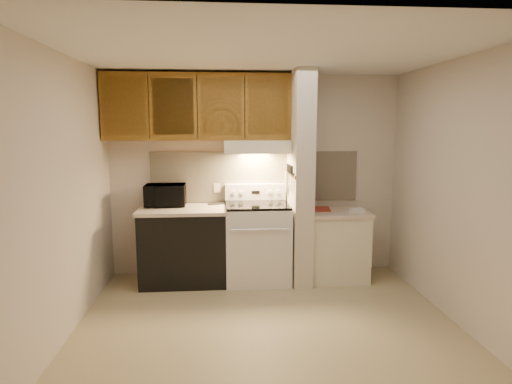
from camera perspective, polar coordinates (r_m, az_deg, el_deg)
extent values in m
plane|color=tan|center=(4.29, 1.50, -16.98)|extent=(3.60, 3.60, 0.00)
plane|color=white|center=(3.92, 1.65, 18.09)|extent=(3.60, 3.60, 0.00)
cube|color=beige|center=(5.40, -0.13, 2.23)|extent=(3.60, 2.50, 0.02)
cube|color=beige|center=(4.13, -24.09, -0.56)|extent=(0.02, 3.00, 2.50)
cube|color=beige|center=(4.48, 25.12, 0.04)|extent=(0.02, 3.00, 2.50)
cube|color=beige|center=(5.39, -0.12, 2.05)|extent=(2.60, 0.02, 0.63)
cube|color=silver|center=(5.21, 0.17, -6.87)|extent=(0.76, 0.65, 0.92)
cube|color=black|center=(4.90, 0.48, -7.42)|extent=(0.50, 0.01, 0.30)
cylinder|color=silver|center=(4.80, 0.52, -5.03)|extent=(0.65, 0.02, 0.02)
cube|color=black|center=(5.10, 0.17, -1.73)|extent=(0.74, 0.64, 0.03)
cube|color=silver|center=(5.36, -0.08, 0.03)|extent=(0.76, 0.08, 0.20)
cube|color=black|center=(5.32, -0.04, -0.04)|extent=(0.10, 0.01, 0.04)
cylinder|color=silver|center=(5.31, -3.05, -0.08)|extent=(0.05, 0.02, 0.05)
cylinder|color=silver|center=(5.31, -1.97, -0.07)|extent=(0.05, 0.02, 0.05)
cylinder|color=silver|center=(5.34, 1.89, -0.02)|extent=(0.05, 0.02, 0.05)
cylinder|color=silver|center=(5.35, 2.95, -0.01)|extent=(0.05, 0.02, 0.05)
cube|color=black|center=(5.23, -9.57, -7.22)|extent=(1.00, 0.63, 0.87)
cube|color=beige|center=(5.13, -9.69, -2.32)|extent=(1.04, 0.67, 0.04)
cube|color=black|center=(5.30, -5.20, -1.57)|extent=(0.24, 0.14, 0.02)
cylinder|color=#265E5B|center=(5.37, -13.23, -1.13)|extent=(0.10, 0.10, 0.11)
cube|color=beige|center=(5.38, -5.21, 0.55)|extent=(0.08, 0.01, 0.12)
imported|color=black|center=(5.26, -11.99, -0.42)|extent=(0.48, 0.33, 0.26)
cube|color=beige|center=(5.12, 5.88, 1.82)|extent=(0.22, 0.70, 2.50)
cube|color=brown|center=(5.09, 4.61, 2.37)|extent=(0.01, 0.70, 0.04)
cube|color=black|center=(5.04, 4.63, 2.53)|extent=(0.02, 0.42, 0.04)
cube|color=silver|center=(4.89, 4.78, 1.16)|extent=(0.01, 0.03, 0.16)
cylinder|color=black|center=(4.86, 4.83, 2.89)|extent=(0.02, 0.02, 0.10)
cube|color=silver|center=(4.96, 4.65, 1.16)|extent=(0.01, 0.04, 0.18)
cylinder|color=black|center=(4.95, 4.66, 3.00)|extent=(0.02, 0.02, 0.10)
cube|color=silver|center=(5.06, 4.47, 1.19)|extent=(0.01, 0.04, 0.20)
cylinder|color=black|center=(5.03, 4.52, 3.09)|extent=(0.02, 0.02, 0.10)
cube|color=silver|center=(5.12, 4.37, 1.50)|extent=(0.01, 0.04, 0.16)
cylinder|color=black|center=(5.10, 4.38, 3.18)|extent=(0.02, 0.02, 0.10)
cube|color=silver|center=(5.21, 4.20, 1.53)|extent=(0.01, 0.04, 0.18)
cylinder|color=black|center=(5.19, 4.23, 3.27)|extent=(0.02, 0.02, 0.10)
cube|color=gray|center=(5.27, 4.13, 1.37)|extent=(0.03, 0.10, 0.25)
cube|color=beige|center=(5.39, 10.60, -7.12)|extent=(0.70, 0.60, 0.81)
cube|color=beige|center=(5.29, 10.73, -2.68)|extent=(0.74, 0.64, 0.04)
cube|color=#A23625|center=(5.33, 8.59, -2.25)|extent=(0.28, 0.35, 0.01)
cube|color=white|center=(5.25, 13.35, -2.39)|extent=(0.18, 0.14, 0.04)
cube|color=beige|center=(5.15, 0.06, 6.10)|extent=(0.78, 0.44, 0.15)
cube|color=beige|center=(4.94, 0.26, 5.46)|extent=(0.78, 0.04, 0.06)
cube|color=brown|center=(5.18, -7.75, 11.12)|extent=(2.18, 0.33, 0.77)
cube|color=brown|center=(5.13, -17.17, 10.84)|extent=(0.46, 0.01, 0.63)
cube|color=black|center=(5.08, -14.11, 10.99)|extent=(0.01, 0.01, 0.73)
cube|color=brown|center=(5.05, -11.00, 11.11)|extent=(0.46, 0.01, 0.63)
cube|color=black|center=(5.02, -7.85, 11.20)|extent=(0.01, 0.01, 0.73)
cube|color=brown|center=(5.02, -4.68, 11.25)|extent=(0.46, 0.01, 0.63)
cube|color=black|center=(5.02, -1.51, 11.28)|extent=(0.01, 0.01, 0.73)
cube|color=brown|center=(5.04, 1.64, 11.26)|extent=(0.46, 0.01, 0.63)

